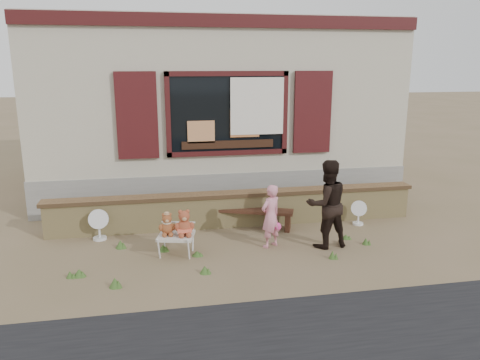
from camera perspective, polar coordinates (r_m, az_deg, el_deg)
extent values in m
plane|color=brown|center=(8.18, 0.79, -7.82)|extent=(80.00, 80.00, 0.00)
cube|color=#A6A086|center=(12.05, -3.50, 10.93)|extent=(8.00, 5.00, 3.20)
cube|color=gray|center=(12.32, -3.36, 1.60)|extent=(8.04, 5.04, 0.80)
cube|color=black|center=(9.58, -1.53, 8.07)|extent=(2.30, 0.04, 1.50)
cube|color=#3D1112|center=(9.51, -1.54, 12.85)|extent=(2.50, 0.08, 0.10)
cube|color=#3D1112|center=(9.68, -1.48, 3.34)|extent=(2.50, 0.08, 0.10)
cube|color=#3D1112|center=(9.45, -8.78, 7.82)|extent=(0.10, 0.08, 1.70)
cube|color=#3D1112|center=(9.82, 5.48, 8.15)|extent=(0.10, 0.08, 1.70)
cube|color=black|center=(9.44, -12.45, 7.65)|extent=(0.80, 0.07, 1.70)
cube|color=black|center=(10.00, 8.84, 8.15)|extent=(0.80, 0.07, 1.70)
cube|color=white|center=(9.61, 2.11, 8.98)|extent=(1.10, 0.02, 1.15)
cube|color=#3D1112|center=(9.58, -1.62, 18.85)|extent=(8.00, 0.12, 0.25)
cube|color=black|center=(9.64, -1.48, 4.38)|extent=(1.90, 0.06, 0.16)
cube|color=tan|center=(9.52, -4.77, 5.86)|extent=(0.55, 0.06, 0.45)
cube|color=#E08447|center=(9.64, 0.57, 6.91)|extent=(0.60, 0.06, 0.55)
cube|color=tan|center=(9.00, -0.47, -3.72)|extent=(7.00, 0.30, 0.60)
cube|color=brown|center=(8.91, -0.48, -1.70)|extent=(7.10, 0.36, 0.07)
cube|color=#351D12|center=(8.82, 1.67, -3.74)|extent=(1.50, 0.82, 0.06)
cube|color=#351D12|center=(9.00, -2.43, -4.70)|extent=(0.19, 0.29, 0.31)
cube|color=#351D12|center=(8.82, 5.85, -5.15)|extent=(0.19, 0.29, 0.31)
cube|color=beige|center=(7.71, -7.80, -6.76)|extent=(0.67, 0.62, 0.04)
cylinder|color=silver|center=(7.62, -9.84, -8.49)|extent=(0.03, 0.03, 0.30)
cylinder|color=silver|center=(7.53, -6.26, -8.63)|extent=(0.03, 0.03, 0.30)
cylinder|color=silver|center=(8.01, -9.16, -7.31)|extent=(0.03, 0.03, 0.30)
cylinder|color=silver|center=(7.93, -5.76, -7.43)|extent=(0.03, 0.03, 0.30)
imported|color=pink|center=(7.91, 3.75, -4.42)|extent=(0.47, 0.43, 1.09)
imported|color=black|center=(7.98, 10.53, -2.89)|extent=(0.80, 0.66, 1.51)
cylinder|color=silver|center=(8.74, -16.71, -6.81)|extent=(0.24, 0.24, 0.04)
cylinder|color=silver|center=(8.69, -16.78, -5.87)|extent=(0.04, 0.04, 0.30)
cylinder|color=silver|center=(8.62, -16.88, -4.51)|extent=(0.36, 0.14, 0.35)
cylinder|color=white|center=(9.41, 14.18, -5.16)|extent=(0.21, 0.21, 0.04)
cylinder|color=white|center=(9.37, 14.23, -4.41)|extent=(0.03, 0.03, 0.26)
cylinder|color=white|center=(9.32, 14.30, -3.32)|extent=(0.31, 0.21, 0.30)
cone|color=#3C5D25|center=(6.91, -15.01, -11.97)|extent=(0.17, 0.17, 0.14)
cone|color=#3C5D25|center=(8.24, -14.38, -7.59)|extent=(0.17, 0.17, 0.14)
cone|color=#3C5D25|center=(8.61, 12.77, -6.74)|extent=(0.15, 0.15, 0.08)
cone|color=#3C5D25|center=(7.98, -9.35, -8.14)|extent=(0.17, 0.17, 0.11)
cone|color=#3C5D25|center=(7.39, -20.02, -10.76)|extent=(0.11, 0.11, 0.10)
cone|color=#3C5D25|center=(7.72, 11.20, -8.92)|extent=(0.11, 0.11, 0.14)
cone|color=#3C5D25|center=(7.39, -19.01, -10.63)|extent=(0.18, 0.18, 0.11)
cone|color=#3C5D25|center=(7.73, -5.26, -8.89)|extent=(0.17, 0.17, 0.08)
cone|color=#3C5D25|center=(8.43, 15.08, -7.20)|extent=(0.12, 0.12, 0.12)
cone|color=#3C5D25|center=(7.11, -4.32, -10.83)|extent=(0.15, 0.15, 0.12)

